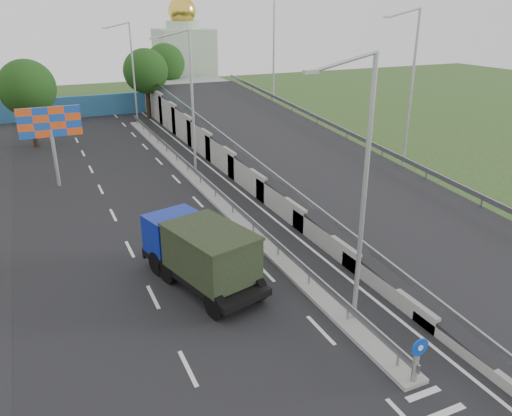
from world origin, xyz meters
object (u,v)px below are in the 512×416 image
lamp_post_near (361,183)px  lamp_post_far (131,68)px  lamp_post_mid (190,97)px  sign_bollard (417,360)px  church (184,58)px  billboard (50,127)px  dump_truck (200,251)px

lamp_post_near → lamp_post_far: size_ratio=1.00×
lamp_post_near → lamp_post_mid: (0.00, 20.00, 0.00)m
sign_bollard → lamp_post_far: 44.08m
church → lamp_post_mid: bearing=-106.2°
lamp_post_mid → lamp_post_far: 20.00m
lamp_post_near → lamp_post_far: bearing=90.0°
sign_bollard → lamp_post_near: lamp_post_near is taller
lamp_post_near → billboard: 23.87m
billboard → church: bearing=59.3°
lamp_post_mid → dump_truck: bearing=-106.4°
billboard → dump_truck: billboard is taller
sign_bollard → billboard: (-9.00, 25.83, 3.15)m
church → dump_truck: (-14.24, -48.76, -3.68)m
lamp_post_far → dump_truck: bearing=-97.1°
sign_bollard → dump_truck: dump_truck is taller
lamp_post_near → church: (9.89, 54.00, -0.50)m
lamp_post_far → dump_truck: lamp_post_far is taller
lamp_post_near → dump_truck: 7.99m
lamp_post_near → dump_truck: lamp_post_near is taller
lamp_post_far → lamp_post_near: bearing=-90.0°
lamp_post_near → church: 54.90m
billboard → lamp_post_mid: bearing=-12.4°
sign_bollard → billboard: billboard is taller
lamp_post_mid → church: bearing=73.8°
dump_truck → lamp_post_far: bearing=67.7°
sign_bollard → lamp_post_far: lamp_post_far is taller
lamp_post_near → lamp_post_far: same height
billboard → sign_bollard: bearing=-70.8°
sign_bollard → church: size_ratio=0.12×
lamp_post_far → billboard: bearing=-116.8°
lamp_post_far → billboard: lamp_post_far is taller
lamp_post_near → lamp_post_mid: size_ratio=1.00×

